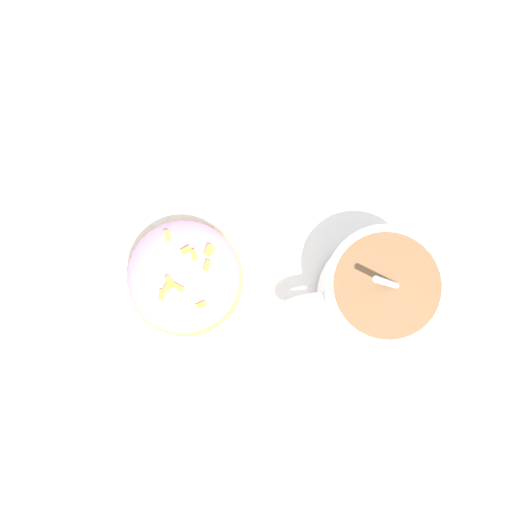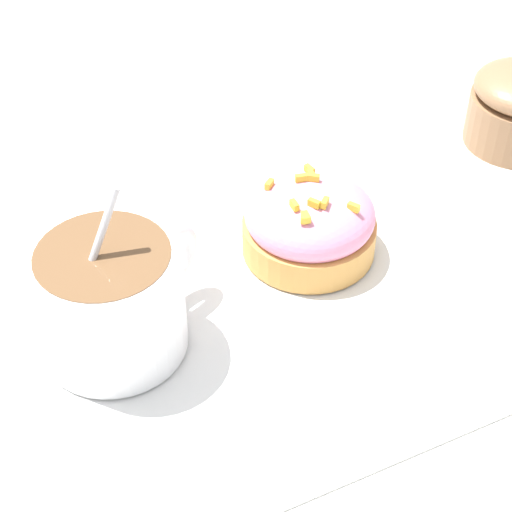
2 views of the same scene
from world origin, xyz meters
TOP-DOWN VIEW (x-y plane):
  - ground_plane at (0.00, 0.00)m, footprint 3.00×3.00m
  - paper_napkin at (0.00, 0.00)m, footprint 0.30×0.30m
  - coffee_cup at (0.06, 0.01)m, footprint 0.10×0.08m
  - frosted_pastry at (-0.07, -0.01)m, footprint 0.08×0.08m

SIDE VIEW (x-z plane):
  - ground_plane at x=0.00m, z-range 0.00..0.00m
  - paper_napkin at x=0.00m, z-range 0.00..0.00m
  - frosted_pastry at x=-0.07m, z-range 0.00..0.05m
  - coffee_cup at x=0.06m, z-range -0.01..0.09m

